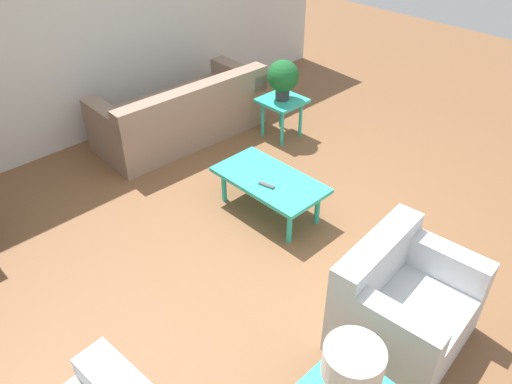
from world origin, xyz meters
The scene contains 9 objects.
ground_plane centered at (0.00, 0.00, 0.00)m, with size 14.00×14.00×0.00m, color brown.
wall_right centered at (3.06, 0.00, 1.35)m, with size 0.12×7.20×2.70m.
sofa centered at (2.24, -0.53, 0.30)m, with size 0.95×2.06×0.76m.
armchair centered at (-1.24, 0.20, 0.32)m, with size 0.85×0.98×0.79m.
coffee_table centered at (0.47, -0.21, 0.35)m, with size 1.08×0.58×0.39m.
side_table_plant centered at (1.44, -1.41, 0.41)m, with size 0.49×0.49×0.48m.
potted_plant centered at (1.44, -1.41, 0.76)m, with size 0.37×0.37×0.48m.
table_lamp centered at (-1.44, 1.11, 0.75)m, with size 0.33×0.33×0.38m.
remote_control centered at (0.39, -0.10, 0.40)m, with size 0.16×0.07×0.02m.
Camera 1 is at (-2.24, 2.60, 3.02)m, focal length 35.00 mm.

